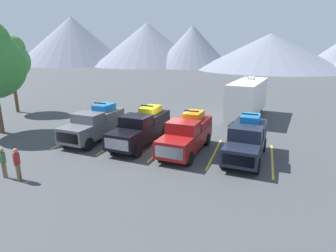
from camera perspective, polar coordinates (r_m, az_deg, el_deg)
The scene contains 15 objects.
ground_plane at distance 19.08m, azimuth -0.72°, elevation -4.05°, with size 240.00×240.00×0.00m, color #3F4244.
pickup_truck_a at distance 20.66m, azimuth -14.66°, elevation 0.40°, with size 2.47×5.37×2.58m.
pickup_truck_b at distance 19.16m, azimuth -5.36°, elevation -0.27°, with size 2.41×6.00×2.57m.
pickup_truck_c at distance 17.84m, azimuth 3.86°, elevation -1.62°, with size 2.41×5.66×2.50m.
pickup_truck_d at distance 17.37m, azimuth 15.69°, elevation -2.59°, with size 2.38×5.43×2.58m.
lot_stripe_a at distance 22.04m, azimuth -18.11°, elevation -2.10°, with size 0.12×5.50×0.01m, color gold.
lot_stripe_b at distance 20.22m, azimuth -10.23°, elevation -3.14°, with size 0.12×5.50×0.01m, color gold.
lot_stripe_c at distance 18.86m, azimuth -0.98°, elevation -4.28°, with size 0.12×5.50×0.01m, color gold.
lot_stripe_d at distance 18.06m, azimuth 9.42°, elevation -5.43°, with size 0.12×5.50×0.01m, color gold.
lot_stripe_e at distance 17.90m, azimuth 20.41°, elevation -6.44°, with size 0.12×5.50×0.01m, color gold.
camper_trailer_a at distance 27.20m, azimuth 15.84°, elevation 5.67°, with size 3.38×9.01×3.76m.
person_a at distance 16.54m, azimuth -30.52°, elevation -6.09°, with size 0.36×0.22×1.61m.
person_b at distance 15.83m, azimuth -28.32°, elevation -6.49°, with size 0.26×0.37×1.71m.
tree_b at distance 32.23m, azimuth -29.32°, elevation 11.94°, with size 3.67×3.67×7.69m.
mountain_ridge at distance 95.34m, azimuth 6.60°, elevation 16.03°, with size 151.65×47.16×17.65m.
Camera 1 is at (6.00, -16.93, 6.46)m, focal length 30.01 mm.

